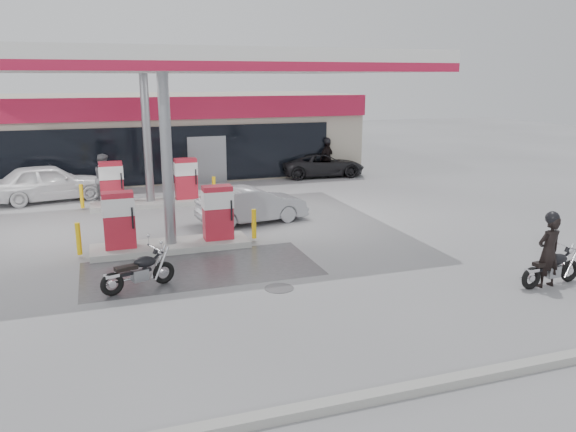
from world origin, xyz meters
name	(u,v)px	position (x,y,z in m)	size (l,w,h in m)	color
ground	(182,271)	(0.00, 0.00, 0.00)	(90.00, 90.00, 0.00)	gray
wet_patch	(201,268)	(0.50, 0.00, 0.00)	(6.00, 3.00, 0.00)	#4C4C4F
drain_cover	(279,288)	(2.00, -2.00, 0.00)	(0.70, 0.70, 0.01)	#38383A
kerb	(254,421)	(0.00, -7.00, 0.07)	(28.00, 0.25, 0.15)	gray
store_building	(133,134)	(0.01, 15.94, 2.01)	(22.00, 8.22, 4.00)	#ACA590
canopy	(151,64)	(0.00, 5.00, 5.27)	(16.00, 10.02, 5.51)	silver
pump_island_near	(170,225)	(0.00, 2.00, 0.71)	(5.14, 1.30, 1.78)	#9E9E99
pump_island_far	(150,188)	(0.00, 8.00, 0.71)	(5.14, 1.30, 1.78)	#9E9E99
main_motorcycle	(552,269)	(8.24, -3.91, 0.41)	(1.82, 0.70, 0.93)	black
biker_main	(549,252)	(8.05, -3.93, 0.87)	(0.63, 0.41, 1.73)	black
parked_motorcycle	(140,272)	(-1.11, -0.98, 0.42)	(1.77, 0.84, 0.94)	black
sedan_white	(49,182)	(-3.76, 10.20, 0.75)	(1.78, 4.42, 1.51)	white
attendant	(105,179)	(-1.63, 9.00, 0.98)	(0.95, 0.74, 1.96)	slate
hatchback_silver	(252,205)	(3.05, 4.20, 0.62)	(1.30, 3.74, 1.23)	#9C9EA3
parked_car_right	(322,165)	(8.81, 12.00, 0.59)	(1.96, 4.25, 1.18)	black
biker_walking	(327,158)	(9.00, 11.80, 0.92)	(1.08, 0.45, 1.84)	black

